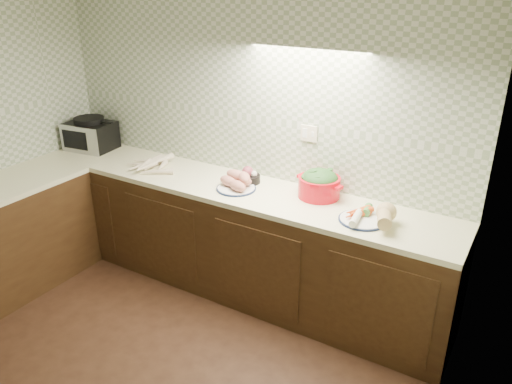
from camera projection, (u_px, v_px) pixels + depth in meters
The scene contains 8 objects.
room at pixel (49, 148), 2.41m from camera, with size 3.60×3.60×2.60m.
counter at pixel (91, 257), 3.73m from camera, with size 3.60×3.60×0.90m.
toaster_oven at pixel (90, 134), 4.61m from camera, with size 0.46×0.37×0.30m.
parsnip_pile at pixel (157, 166), 4.15m from camera, with size 0.49×0.43×0.08m.
sweet_potato_plate at pixel (237, 182), 3.77m from camera, with size 0.31×0.30×0.14m.
onion_bowl at pixel (249, 177), 3.89m from camera, with size 0.17×0.17×0.13m.
dutch_oven at pixel (319, 184), 3.62m from camera, with size 0.38×0.37×0.21m.
veg_plate at pixel (374, 214), 3.27m from camera, with size 0.39×0.37×0.14m.
Camera 1 is at (2.04, -1.45, 2.40)m, focal length 35.00 mm.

